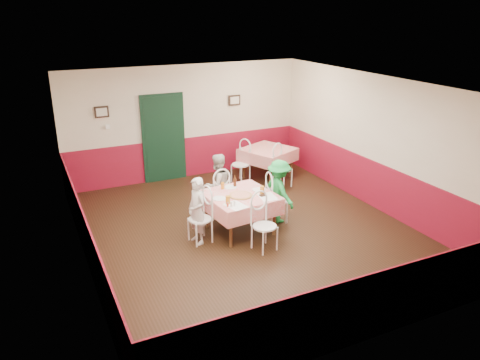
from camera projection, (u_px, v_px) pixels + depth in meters
name	position (u px, v px, depth m)	size (l,w,h in m)	color
floor	(248.00, 231.00, 9.06)	(7.00, 7.00, 0.00)	black
ceiling	(249.00, 85.00, 8.08)	(7.00, 7.00, 0.00)	white
back_wall	(186.00, 122.00, 11.54)	(6.00, 0.10, 2.80)	beige
front_wall	(378.00, 244.00, 5.60)	(6.00, 0.10, 2.80)	beige
left_wall	(78.00, 188.00, 7.37)	(0.10, 7.00, 2.80)	beige
right_wall	(377.00, 143.00, 9.77)	(0.10, 7.00, 2.80)	beige
wainscot_back	(187.00, 157.00, 11.84)	(6.00, 0.03, 1.00)	maroon
wainscot_front	(370.00, 307.00, 5.93)	(6.00, 0.03, 1.00)	maroon
wainscot_left	(86.00, 238.00, 7.69)	(0.03, 7.00, 1.00)	maroon
wainscot_right	(372.00, 183.00, 10.08)	(0.03, 7.00, 1.00)	maroon
door	(164.00, 139.00, 11.37)	(0.96, 0.06, 2.10)	black
picture_left	(102.00, 112.00, 10.54)	(0.32, 0.03, 0.26)	black
picture_right	(234.00, 100.00, 11.86)	(0.32, 0.03, 0.26)	black
thermostat	(108.00, 127.00, 10.70)	(0.10, 0.03, 0.10)	white
main_table	(240.00, 213.00, 8.93)	(1.22, 1.22, 0.77)	red
second_table	(267.00, 163.00, 11.76)	(1.12, 1.12, 0.77)	red
chair_left	(200.00, 219.00, 8.50)	(0.42, 0.42, 0.90)	white
chair_right	(277.00, 201.00, 9.31)	(0.42, 0.42, 0.90)	white
chair_far	(219.00, 195.00, 9.59)	(0.42, 0.42, 0.90)	white
chair_near	(265.00, 226.00, 8.22)	(0.42, 0.42, 0.90)	white
chair_second_a	(241.00, 165.00, 11.44)	(0.42, 0.42, 0.90)	white
chair_second_b	(283.00, 169.00, 11.10)	(0.42, 0.42, 0.90)	white
pizza	(241.00, 195.00, 8.72)	(0.42, 0.42, 0.03)	#B74723
plate_left	(219.00, 198.00, 8.59)	(0.25, 0.25, 0.01)	white
plate_right	(259.00, 190.00, 9.00)	(0.25, 0.25, 0.01)	white
plate_far	(230.00, 187.00, 9.13)	(0.25, 0.25, 0.01)	white
glass_a	(228.00, 200.00, 8.35)	(0.08, 0.08, 0.15)	#BF7219
glass_b	(262.00, 190.00, 8.79)	(0.08, 0.08, 0.15)	#BF7219
glass_c	(223.00, 186.00, 9.04)	(0.07, 0.07, 0.13)	#BF7219
beer_bottle	(235.00, 182.00, 9.13)	(0.06, 0.06, 0.21)	#381C0A
shaker_a	(231.00, 205.00, 8.22)	(0.04, 0.04, 0.09)	silver
shaker_b	(234.00, 204.00, 8.25)	(0.04, 0.04, 0.09)	silver
shaker_c	(228.00, 204.00, 8.24)	(0.04, 0.04, 0.09)	#B23319
menu_left	(236.00, 206.00, 8.30)	(0.30, 0.40, 0.00)	white
menu_right	(267.00, 197.00, 8.69)	(0.30, 0.40, 0.00)	white
wallet	(263.00, 195.00, 8.73)	(0.11, 0.09, 0.02)	black
diner_left	(197.00, 211.00, 8.41)	(0.46, 0.30, 1.25)	gray
diner_far	(218.00, 185.00, 9.56)	(0.64, 0.50, 1.31)	gray
diner_right	(279.00, 191.00, 9.27)	(0.83, 0.48, 1.28)	gray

